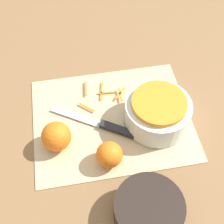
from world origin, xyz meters
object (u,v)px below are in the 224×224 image
orange_left (56,136)px  orange_right (109,155)px  bowl_dark (148,210)px  knife (110,127)px  bowl_speckled (157,112)px

orange_left → orange_right: (-0.13, 0.07, -0.01)m
bowl_dark → knife: (0.05, -0.25, -0.02)m
bowl_speckled → orange_left: 0.28m
bowl_speckled → orange_right: size_ratio=2.61×
bowl_dark → orange_left: size_ratio=2.04×
orange_left → orange_right: 0.15m
orange_right → knife: bearing=-100.1°
bowl_dark → bowl_speckled: bearing=-108.8°
bowl_dark → orange_left: (0.19, -0.23, 0.01)m
bowl_speckled → orange_right: (0.15, 0.10, -0.01)m
bowl_speckled → knife: size_ratio=0.75×
bowl_speckled → orange_left: (0.28, 0.03, -0.01)m
knife → orange_left: 0.15m
bowl_speckled → knife: (0.13, 0.00, -0.04)m
bowl_dark → orange_right: 0.17m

